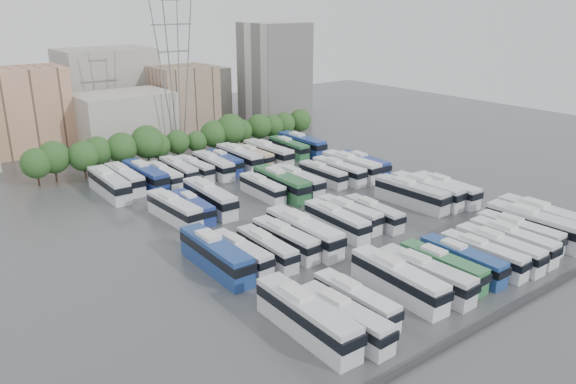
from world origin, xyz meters
TOP-DOWN VIEW (x-y plane):
  - ground at (0.00, 0.00)m, footprint 220.00×220.00m
  - parapet at (0.00, -33.00)m, footprint 56.00×0.50m
  - tree_line at (-1.29, 42.05)m, footprint 65.23×7.80m
  - city_buildings at (-7.46, 71.86)m, footprint 102.00×35.00m
  - apartment_tower at (34.00, 58.00)m, footprint 14.00×14.00m
  - electricity_pylon at (2.00, 50.00)m, footprint 9.00×6.91m
  - bus_r0_s0 at (-21.50, -23.21)m, footprint 3.28×13.73m
  - bus_r0_s1 at (-18.35, -25.22)m, footprint 2.90×11.65m
  - bus_r0_s2 at (-15.02, -23.35)m, footprint 2.49×10.98m
  - bus_r0_s4 at (-8.41, -23.26)m, footprint 3.37×13.00m
  - bus_r0_s5 at (-5.01, -24.28)m, footprint 3.19×12.36m
  - bus_r0_s6 at (-1.49, -23.92)m, footprint 2.64×11.31m
  - bus_r0_s7 at (1.76, -24.29)m, footprint 2.52×11.32m
  - bus_r0_s8 at (5.05, -24.91)m, footprint 2.85×11.35m
  - bus_r0_s9 at (8.13, -25.10)m, footprint 2.62×11.77m
  - bus_r0_s10 at (11.54, -24.87)m, footprint 2.63×11.85m
  - bus_r0_s11 at (14.77, -23.84)m, footprint 2.93×11.78m
  - bus_r0_s12 at (18.17, -23.95)m, footprint 3.43×13.66m
  - bus_r0_s13 at (21.48, -23.60)m, footprint 3.18×13.73m
  - bus_r1_s0 at (-21.36, -5.57)m, footprint 3.20×13.65m
  - bus_r1_s1 at (-18.28, -6.29)m, footprint 2.82×11.07m
  - bus_r1_s2 at (-14.86, -7.11)m, footprint 2.61×10.94m
  - bus_r1_s3 at (-11.39, -6.43)m, footprint 2.88×11.57m
  - bus_r1_s4 at (-8.41, -6.56)m, footprint 3.03×13.52m
  - bus_r1_s6 at (-1.81, -5.74)m, footprint 2.94×11.89m
  - bus_r1_s7 at (1.58, -4.77)m, footprint 3.01×11.47m
  - bus_r1_s8 at (4.82, -6.52)m, footprint 2.89×10.94m
  - bus_r1_s11 at (14.98, -4.92)m, footprint 3.53×13.31m
  - bus_r1_s12 at (18.28, -5.30)m, footprint 3.20×13.26m
  - bus_r1_s13 at (21.53, -6.62)m, footprint 3.25×12.46m
  - bus_r2_s1 at (-18.08, 12.10)m, footprint 3.28×12.55m
  - bus_r2_s2 at (-15.07, 11.92)m, footprint 2.74×10.89m
  - bus_r2_s3 at (-11.48, 13.08)m, footprint 3.42×13.43m
  - bus_r2_s6 at (-1.52, 12.94)m, footprint 2.74×11.01m
  - bus_r2_s7 at (1.61, 11.92)m, footprint 3.60×13.62m
  - bus_r2_s8 at (5.03, 11.98)m, footprint 2.80×12.42m
  - bus_r2_s10 at (11.53, 12.72)m, footprint 2.42×10.92m
  - bus_r2_s11 at (14.90, 12.09)m, footprint 2.85×11.97m
  - bus_r2_s12 at (18.33, 12.52)m, footprint 3.08×13.30m
  - bus_r2_s13 at (21.55, 12.37)m, footprint 3.12×12.13m
  - bus_r3_s0 at (-21.51, 29.27)m, footprint 3.14×13.44m
  - bus_r3_s1 at (-18.05, 31.15)m, footprint 2.78×12.40m
  - bus_r3_s2 at (-14.72, 29.99)m, footprint 3.15×13.36m
  - bus_r3_s3 at (-11.68, 29.18)m, footprint 2.52×11.27m
  - bus_r3_s4 at (-8.12, 30.33)m, footprint 2.88×11.74m
  - bus_r3_s5 at (-5.03, 30.09)m, footprint 2.85×11.05m
  - bus_r3_s6 at (-1.61, 28.96)m, footprint 3.15×12.42m
  - bus_r3_s7 at (1.50, 30.31)m, footprint 2.72×11.32m
  - bus_r3_s8 at (5.00, 30.20)m, footprint 3.00×13.15m
  - bus_r3_s9 at (8.25, 30.21)m, footprint 2.81×11.31m
  - bus_r3_s10 at (11.46, 29.44)m, footprint 3.40×13.43m
  - bus_r3_s12 at (17.95, 31.14)m, footprint 3.04×11.86m
  - bus_r3_s13 at (21.44, 31.10)m, footprint 2.99×13.28m

SIDE VIEW (x-z plane):
  - ground at x=0.00m, z-range 0.00..0.00m
  - parapet at x=0.00m, z-range 0.00..0.50m
  - bus_r2_s2 at x=-15.07m, z-range -0.03..3.36m
  - bus_r1_s8 at x=4.82m, z-range -0.03..3.37m
  - bus_r1_s2 at x=-14.86m, z-range -0.03..3.39m
  - bus_r2_s10 at x=11.53m, z-range -0.03..3.39m
  - bus_r2_s6 at x=-1.52m, z-range -0.03..3.40m
  - bus_r3_s5 at x=-5.03m, z-range -0.03..3.41m
  - bus_r0_s2 at x=-15.02m, z-range -0.03..3.41m
  - bus_r1_s1 at x=-18.28m, z-range -0.03..3.41m
  - bus_r3_s9 at x=8.25m, z-range -0.03..3.49m
  - bus_r3_s3 at x=-11.68m, z-range -0.03..3.50m
  - bus_r0_s8 at x=5.05m, z-range -0.03..3.50m
  - bus_r3_s7 at x=1.50m, z-range -0.03..3.50m
  - bus_r0_s6 at x=-1.49m, z-range -0.03..3.50m
  - bus_r0_s7 at x=1.76m, z-range -0.03..3.51m
  - bus_r1_s7 at x=1.58m, z-range -0.03..3.53m
  - bus_r1_s3 at x=-11.39m, z-range -0.03..3.58m
  - bus_r0_s1 at x=-18.35m, z-range -0.03..3.60m
  - bus_r3_s4 at x=-8.12m, z-range -0.03..3.63m
  - bus_r0_s11 at x=14.77m, z-range -0.03..3.64m
  - bus_r0_s9 at x=8.13m, z-range -0.03..3.65m
  - bus_r3_s12 at x=17.95m, z-range -0.03..3.66m
  - bus_r1_s6 at x=-1.81m, z-range -0.03..3.67m
  - bus_r0_s10 at x=11.54m, z-range -0.03..3.68m
  - bus_r2_s11 at x=14.90m, z-range -0.03..3.71m
  - bus_r2_s13 at x=21.55m, z-range -0.03..3.74m
  - bus_r0_s5 at x=-5.01m, z-range -0.03..3.81m
  - bus_r3_s6 at x=-1.61m, z-range -0.04..3.83m
  - bus_r1_s13 at x=21.53m, z-range -0.04..3.84m
  - bus_r3_s1 at x=-18.05m, z-range -0.04..3.85m
  - bus_r2_s8 at x=5.03m, z-range -0.04..3.85m
  - bus_r2_s1 at x=-18.08m, z-range -0.04..3.87m
  - bus_r0_s4 at x=-8.41m, z-range -0.04..4.01m
  - bus_r3_s8 at x=5.00m, z-range -0.04..4.08m
  - bus_r1_s11 at x=14.98m, z-range -0.04..4.10m
  - bus_r1_s12 at x=18.28m, z-range -0.04..4.10m
  - bus_r3_s13 at x=21.44m, z-range -0.04..4.12m
  - bus_r2_s12 at x=18.33m, z-range -0.04..4.12m
  - bus_r3_s2 at x=-14.72m, z-range -0.04..4.14m
  - bus_r2_s3 at x=-11.48m, z-range -0.04..4.14m
  - bus_r3_s10 at x=11.46m, z-range -0.04..4.15m
  - bus_r3_s0 at x=-21.51m, z-range -0.04..4.16m
  - bus_r2_s7 at x=1.61m, z-range -0.04..4.20m
  - bus_r1_s4 at x=-8.41m, z-range -0.04..4.20m
  - bus_r0_s12 at x=18.17m, z-range -0.04..4.22m
  - bus_r1_s0 at x=-21.36m, z-range -0.04..4.23m
  - bus_r0_s0 at x=-21.50m, z-range -0.04..4.25m
  - bus_r0_s13 at x=21.48m, z-range -0.04..4.26m
  - tree_line at x=-1.29m, z-range 0.20..8.53m
  - city_buildings at x=-7.46m, z-range -2.13..17.87m
  - apartment_tower at x=34.00m, z-range 0.00..26.00m
  - electricity_pylon at x=2.00m, z-range 1.75..35.57m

